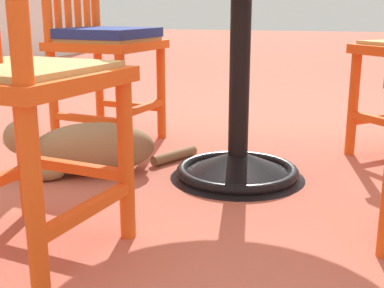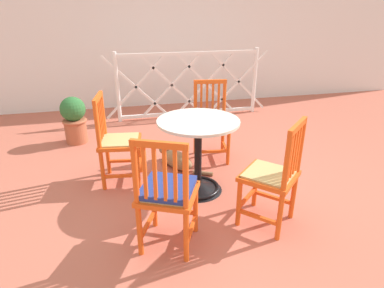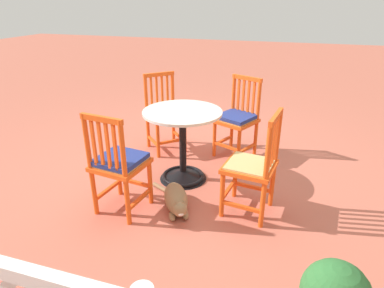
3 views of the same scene
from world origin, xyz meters
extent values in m
plane|color=#BC604C|center=(0.00, 0.00, 0.00)|extent=(24.00, 24.00, 0.00)
cube|color=white|center=(0.00, 3.37, 1.40)|extent=(10.00, 0.20, 2.80)
cylinder|color=white|center=(-0.72, 2.47, 0.54)|extent=(0.06, 0.06, 1.07)
cylinder|color=white|center=(1.53, 2.47, 0.54)|extent=(0.06, 0.06, 1.07)
cube|color=white|center=(0.40, 2.47, 0.06)|extent=(2.25, 0.04, 0.05)
cube|color=white|center=(0.40, 2.47, 1.01)|extent=(2.25, 0.04, 0.05)
cube|color=white|center=(-0.44, 2.47, 0.54)|extent=(0.97, 0.02, 0.97)
cube|color=white|center=(0.12, 2.47, 0.54)|extent=(0.97, 0.02, 0.97)
cube|color=white|center=(0.68, 2.47, 0.54)|extent=(0.97, 0.02, 0.97)
cube|color=white|center=(1.24, 2.47, 0.54)|extent=(0.97, 0.02, 0.97)
cube|color=white|center=(-0.44, 2.47, 0.54)|extent=(0.97, 0.02, 0.97)
cube|color=white|center=(0.12, 2.47, 0.54)|extent=(0.97, 0.02, 0.97)
cube|color=white|center=(0.68, 2.47, 0.54)|extent=(0.97, 0.02, 0.97)
cube|color=white|center=(1.24, 2.47, 0.54)|extent=(0.97, 0.02, 0.97)
cone|color=black|center=(-0.04, 0.18, 0.05)|extent=(0.48, 0.48, 0.10)
torus|color=black|center=(-0.04, 0.18, 0.03)|extent=(0.44, 0.44, 0.04)
cylinder|color=black|center=(-0.04, 0.18, 0.37)|extent=(0.07, 0.07, 0.66)
cylinder|color=black|center=(-0.04, 0.18, 0.68)|extent=(0.20, 0.20, 0.04)
cylinder|color=silver|center=(-0.04, 0.18, 0.72)|extent=(0.76, 0.76, 0.02)
cylinder|color=#EA5619|center=(-0.52, -0.29, 0.23)|extent=(0.04, 0.04, 0.45)
cylinder|color=#EA5619|center=(-0.21, -0.44, 0.23)|extent=(0.04, 0.04, 0.45)
cylinder|color=#EA5619|center=(-0.66, -0.60, 0.46)|extent=(0.04, 0.04, 0.91)
cylinder|color=#EA5619|center=(-0.35, -0.74, 0.46)|extent=(0.04, 0.04, 0.91)
cube|color=#EA5619|center=(-0.59, -0.45, 0.14)|extent=(0.17, 0.32, 0.03)
cube|color=#EA5619|center=(-0.28, -0.59, 0.14)|extent=(0.17, 0.32, 0.03)
cube|color=#EA5619|center=(-0.37, -0.37, 0.17)|extent=(0.32, 0.17, 0.03)
cube|color=#EA5619|center=(-0.44, -0.52, 0.43)|extent=(0.53, 0.53, 0.04)
cube|color=tan|center=(-0.44, -0.52, 0.45)|extent=(0.46, 0.46, 0.02)
cube|color=#EA5619|center=(-0.60, -0.63, 0.68)|extent=(0.03, 0.03, 0.39)
cube|color=#EA5619|center=(-0.54, -0.66, 0.68)|extent=(0.03, 0.03, 0.39)
cube|color=#EA5619|center=(-0.48, -0.69, 0.68)|extent=(0.03, 0.03, 0.39)
cube|color=#EA5619|center=(-0.42, -0.72, 0.68)|extent=(0.03, 0.03, 0.39)
cube|color=#EA5619|center=(-0.51, -0.67, 0.89)|extent=(0.36, 0.19, 0.04)
cube|color=navy|center=(-0.44, -0.52, 0.48)|extent=(0.48, 0.48, 0.04)
cylinder|color=#EA5619|center=(0.15, -0.44, 0.23)|extent=(0.04, 0.04, 0.45)
cylinder|color=#EA5619|center=(0.40, -0.20, 0.23)|extent=(0.04, 0.04, 0.45)
cylinder|color=#EA5619|center=(0.39, -0.69, 0.46)|extent=(0.04, 0.04, 0.91)
cylinder|color=#EA5619|center=(0.63, -0.45, 0.46)|extent=(0.04, 0.04, 0.91)
cube|color=#EA5619|center=(0.27, -0.56, 0.14)|extent=(0.25, 0.27, 0.03)
cube|color=#EA5619|center=(0.51, -0.33, 0.14)|extent=(0.25, 0.27, 0.03)
cube|color=#EA5619|center=(0.27, -0.32, 0.17)|extent=(0.27, 0.25, 0.03)
cube|color=#EA5619|center=(0.39, -0.44, 0.43)|extent=(0.57, 0.57, 0.04)
cube|color=tan|center=(0.39, -0.44, 0.45)|extent=(0.49, 0.49, 0.02)
cube|color=#EA5619|center=(0.43, -0.64, 0.68)|extent=(0.03, 0.03, 0.39)
cube|color=#EA5619|center=(0.48, -0.59, 0.68)|extent=(0.03, 0.03, 0.39)
cube|color=#EA5619|center=(0.53, -0.54, 0.68)|extent=(0.03, 0.03, 0.39)
cube|color=#EA5619|center=(0.58, -0.50, 0.68)|extent=(0.03, 0.03, 0.39)
cube|color=#EA5619|center=(0.51, -0.57, 0.89)|extent=(0.30, 0.29, 0.04)
cylinder|color=#EA5619|center=(0.44, 0.64, 0.23)|extent=(0.04, 0.04, 0.45)
cylinder|color=#EA5619|center=(0.10, 0.68, 0.23)|extent=(0.04, 0.04, 0.45)
cylinder|color=#EA5619|center=(0.48, 0.97, 0.46)|extent=(0.04, 0.04, 0.91)
cylinder|color=#EA5619|center=(0.15, 1.02, 0.46)|extent=(0.04, 0.04, 0.91)
cube|color=#EA5619|center=(0.46, 0.81, 0.14)|extent=(0.07, 0.34, 0.03)
cube|color=#EA5619|center=(0.12, 0.85, 0.14)|extent=(0.07, 0.34, 0.03)
cube|color=#EA5619|center=(0.27, 0.66, 0.17)|extent=(0.34, 0.07, 0.03)
cube|color=#EA5619|center=(0.29, 0.83, 0.43)|extent=(0.45, 0.45, 0.04)
cube|color=tan|center=(0.29, 0.83, 0.45)|extent=(0.39, 0.39, 0.02)
cube|color=#EA5619|center=(0.42, 0.98, 0.68)|extent=(0.03, 0.02, 0.39)
cube|color=#EA5619|center=(0.35, 0.99, 0.68)|extent=(0.03, 0.02, 0.39)
cube|color=#EA5619|center=(0.28, 1.00, 0.68)|extent=(0.03, 0.02, 0.39)
cube|color=#EA5619|center=(0.21, 1.01, 0.68)|extent=(0.03, 0.02, 0.39)
cube|color=#EA5619|center=(0.32, 1.00, 0.89)|extent=(0.38, 0.08, 0.04)
cube|color=navy|center=(0.29, 0.83, 0.48)|extent=(0.41, 0.41, 0.04)
cylinder|color=#EA5619|center=(-0.55, 0.69, 0.23)|extent=(0.04, 0.04, 0.45)
cylinder|color=#EA5619|center=(-0.60, 0.35, 0.23)|extent=(0.04, 0.04, 0.45)
cylinder|color=#EA5619|center=(-0.89, 0.73, 0.46)|extent=(0.04, 0.04, 0.91)
cylinder|color=#EA5619|center=(-0.94, 0.40, 0.46)|extent=(0.04, 0.04, 0.91)
cube|color=#EA5619|center=(-0.72, 0.71, 0.14)|extent=(0.34, 0.08, 0.03)
cube|color=#EA5619|center=(-0.77, 0.37, 0.14)|extent=(0.34, 0.08, 0.03)
cube|color=#EA5619|center=(-0.58, 0.52, 0.17)|extent=(0.08, 0.34, 0.03)
cube|color=#EA5619|center=(-0.74, 0.54, 0.43)|extent=(0.45, 0.45, 0.04)
cube|color=tan|center=(-0.74, 0.54, 0.45)|extent=(0.40, 0.40, 0.02)
cube|color=#EA5619|center=(-0.90, 0.67, 0.68)|extent=(0.02, 0.03, 0.39)
cube|color=#EA5619|center=(-0.91, 0.60, 0.68)|extent=(0.02, 0.03, 0.39)
cube|color=#EA5619|center=(-0.92, 0.53, 0.68)|extent=(0.02, 0.03, 0.39)
cube|color=#EA5619|center=(-0.93, 0.47, 0.68)|extent=(0.02, 0.03, 0.39)
cube|color=#EA5619|center=(-0.91, 0.57, 0.89)|extent=(0.08, 0.38, 0.04)
ellipsoid|color=#8E704C|center=(-0.14, 0.68, 0.10)|extent=(0.38, 0.48, 0.19)
ellipsoid|color=silver|center=(-0.19, 0.77, 0.08)|extent=(0.22, 0.23, 0.14)
sphere|color=#8E704C|center=(-0.26, 0.91, 0.15)|extent=(0.12, 0.12, 0.12)
ellipsoid|color=silver|center=(-0.28, 0.94, 0.14)|extent=(0.07, 0.06, 0.04)
cone|color=#8E704C|center=(-0.28, 0.88, 0.20)|extent=(0.04, 0.04, 0.04)
cone|color=#8E704C|center=(-0.22, 0.91, 0.20)|extent=(0.04, 0.04, 0.04)
ellipsoid|color=#8E704C|center=(-0.27, 0.80, 0.03)|extent=(0.11, 0.13, 0.05)
ellipsoid|color=#8E704C|center=(-0.17, 0.86, 0.03)|extent=(0.11, 0.13, 0.05)
cylinder|color=#8E704C|center=(0.09, 0.46, 0.02)|extent=(0.21, 0.14, 0.04)
cylinder|color=#B25B3D|center=(-1.31, 1.74, 0.16)|extent=(0.28, 0.28, 0.32)
torus|color=#B25B3D|center=(-1.31, 1.74, 0.30)|extent=(0.32, 0.32, 0.04)
sphere|color=#2D6B33|center=(-1.31, 1.74, 0.46)|extent=(0.32, 0.32, 0.32)
camera|label=1|loc=(-1.76, -0.18, 0.59)|focal=48.18mm
camera|label=2|loc=(-0.73, -2.49, 1.67)|focal=30.02mm
camera|label=3|loc=(-1.01, 2.98, 1.70)|focal=30.76mm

